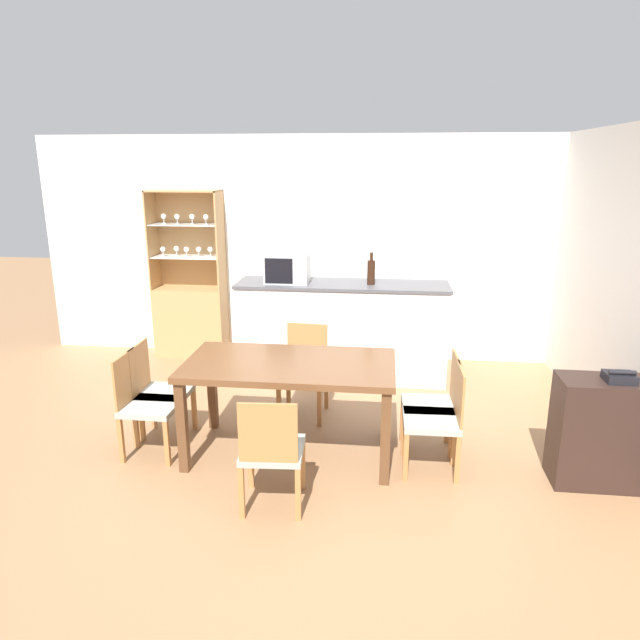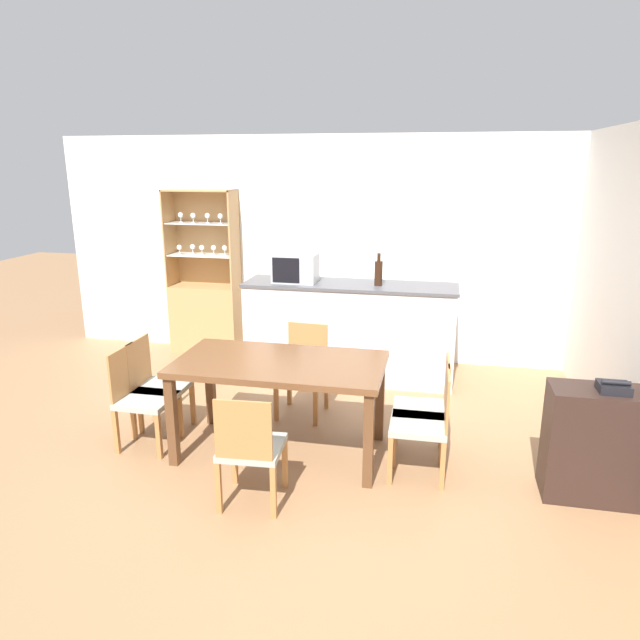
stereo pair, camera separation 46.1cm
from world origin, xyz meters
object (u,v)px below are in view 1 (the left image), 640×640
(telephone, at_px, (620,377))
(microwave, at_px, (287,268))
(dining_chair_side_right_near, at_px, (437,419))
(side_cabinet, at_px, (600,432))
(display_cabinet, at_px, (191,309))
(dining_chair_side_left_far, at_px, (159,392))
(dining_chair_side_left_near, at_px, (146,405))
(wine_bottle, at_px, (371,272))
(dining_chair_head_far, at_px, (304,371))
(dining_table, at_px, (290,373))
(dining_chair_head_near, at_px, (272,451))
(dining_chair_side_right_far, at_px, (434,405))

(telephone, bearing_deg, microwave, 143.76)
(dining_chair_side_right_near, height_order, side_cabinet, dining_chair_side_right_near)
(dining_chair_side_right_near, height_order, microwave, microwave)
(display_cabinet, bearing_deg, dining_chair_side_left_far, -78.11)
(dining_chair_side_right_near, height_order, dining_chair_side_left_near, same)
(dining_chair_side_right_near, distance_m, wine_bottle, 2.07)
(dining_chair_head_far, distance_m, wine_bottle, 1.34)
(dining_chair_side_left_far, relative_size, microwave, 1.82)
(dining_chair_side_left_near, relative_size, telephone, 4.22)
(display_cabinet, distance_m, dining_table, 2.76)
(dining_chair_head_near, height_order, side_cabinet, dining_chair_head_near)
(dining_chair_side_right_far, bearing_deg, wine_bottle, 17.27)
(dining_chair_side_right_near, xyz_separation_m, wine_bottle, (-0.56, 1.84, 0.75))
(display_cabinet, xyz_separation_m, dining_chair_side_left_far, (0.45, -2.13, -0.16))
(dining_chair_side_right_near, xyz_separation_m, dining_chair_head_near, (-1.12, -0.62, 0.00))
(telephone, bearing_deg, dining_table, 174.89)
(dining_chair_side_left_far, distance_m, telephone, 3.49)
(dining_chair_side_right_near, relative_size, dining_chair_side_left_near, 1.00)
(wine_bottle, bearing_deg, dining_chair_side_right_near, -73.12)
(dining_chair_side_left_near, xyz_separation_m, wine_bottle, (1.69, 1.84, 0.75))
(dining_chair_side_right_near, relative_size, microwave, 1.82)
(side_cabinet, bearing_deg, display_cabinet, 147.56)
(microwave, xyz_separation_m, side_cabinet, (2.57, -1.90, -0.78))
(display_cabinet, height_order, dining_chair_head_near, display_cabinet)
(dining_chair_side_right_far, xyz_separation_m, microwave, (-1.43, 1.59, 0.77))
(dining_chair_side_right_near, bearing_deg, dining_chair_side_left_near, 89.31)
(dining_chair_side_left_far, height_order, side_cabinet, dining_chair_side_left_far)
(dining_table, relative_size, dining_chair_head_far, 1.97)
(dining_chair_side_right_far, xyz_separation_m, dining_chair_head_near, (-1.12, -0.88, 0.00))
(display_cabinet, xyz_separation_m, dining_chair_side_right_near, (2.70, -2.39, -0.16))
(dining_chair_side_right_near, relative_size, dining_chair_side_left_far, 1.00)
(display_cabinet, height_order, wine_bottle, display_cabinet)
(dining_table, distance_m, dining_chair_side_left_near, 1.16)
(dining_table, bearing_deg, display_cabinet, 124.83)
(dining_chair_side_left_far, distance_m, dining_chair_head_near, 1.43)
(dining_chair_side_left_near, bearing_deg, display_cabinet, -168.53)
(display_cabinet, height_order, dining_table, display_cabinet)
(dining_chair_side_right_far, relative_size, side_cabinet, 1.03)
(dining_chair_side_right_far, distance_m, dining_chair_head_near, 1.43)
(dining_chair_side_right_near, bearing_deg, dining_chair_side_right_far, -0.68)
(dining_chair_side_left_far, bearing_deg, display_cabinet, -169.04)
(telephone, bearing_deg, dining_chair_head_far, 157.61)
(dining_chair_head_near, xyz_separation_m, dining_chair_side_left_near, (-1.13, 0.62, 0.00))
(telephone, bearing_deg, wine_bottle, 132.54)
(dining_table, bearing_deg, dining_chair_head_near, -89.78)
(dining_chair_side_left_far, xyz_separation_m, wine_bottle, (1.69, 1.58, 0.75))
(dining_chair_head_near, xyz_separation_m, microwave, (-0.31, 2.47, 0.77))
(dining_chair_side_right_far, bearing_deg, dining_chair_side_left_far, 87.86)
(display_cabinet, distance_m, dining_chair_head_near, 3.40)
(dining_chair_side_right_far, bearing_deg, dining_chair_head_far, 58.93)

